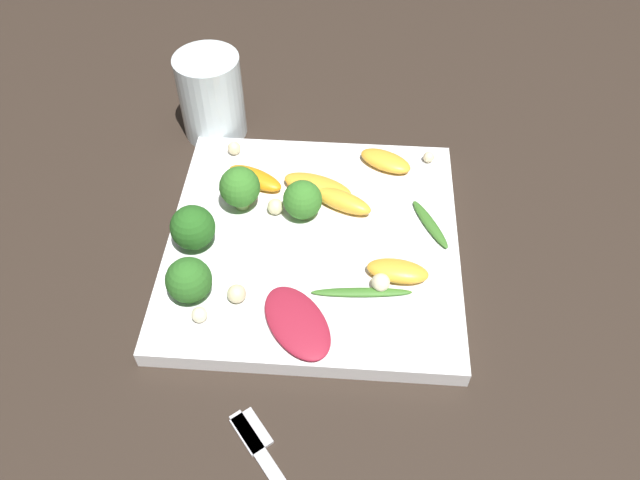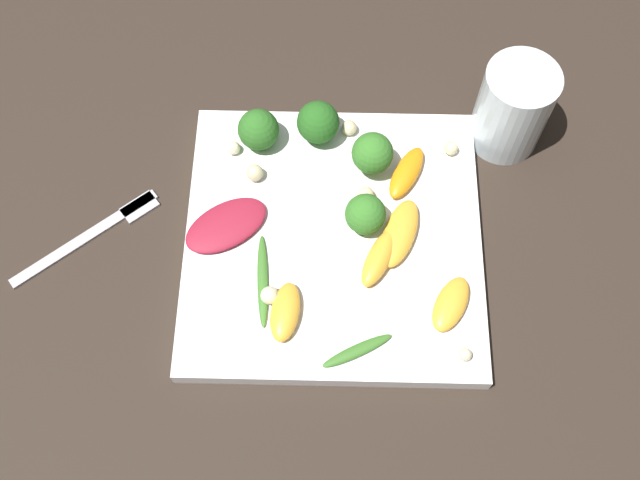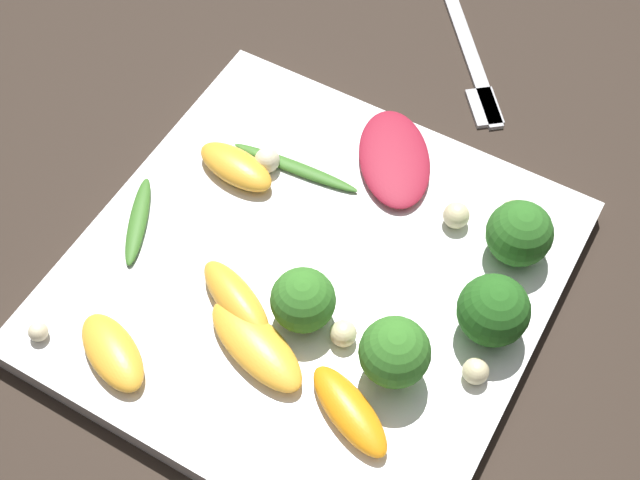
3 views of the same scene
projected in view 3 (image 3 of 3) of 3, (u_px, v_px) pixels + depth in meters
The scene contains 21 objects.
ground_plane at pixel (310, 287), 0.59m from camera, with size 2.40×2.40×0.00m, color #2D231C.
plate at pixel (310, 280), 0.58m from camera, with size 0.29×0.29×0.02m.
fork at pixel (469, 62), 0.69m from camera, with size 0.14×0.12×0.01m.
radicchio_leaf_0 at pixel (394, 158), 0.61m from camera, with size 0.10×0.09×0.01m.
orange_segment_0 at pixel (254, 344), 0.53m from camera, with size 0.05×0.08×0.02m.
orange_segment_1 at pixel (350, 411), 0.51m from camera, with size 0.05×0.07×0.02m.
orange_segment_2 at pixel (236, 167), 0.61m from camera, with size 0.03×0.06×0.02m.
orange_segment_3 at pixel (236, 300), 0.55m from camera, with size 0.05×0.07×0.02m.
orange_segment_4 at pixel (113, 352), 0.53m from camera, with size 0.05×0.07×0.01m.
broccoli_floret_0 at pixel (519, 234), 0.56m from camera, with size 0.04×0.04×0.04m.
broccoli_floret_1 at pixel (395, 353), 0.51m from camera, with size 0.04×0.04×0.05m.
broccoli_floret_2 at pixel (493, 311), 0.53m from camera, with size 0.04×0.04×0.05m.
broccoli_floret_3 at pixel (303, 301), 0.53m from camera, with size 0.04×0.04×0.04m.
arugula_sprig_0 at pixel (295, 167), 0.61m from camera, with size 0.02×0.10×0.01m.
arugula_sprig_1 at pixel (138, 221), 0.59m from camera, with size 0.07×0.04×0.01m.
macadamia_nut_0 at pixel (267, 160), 0.61m from camera, with size 0.02×0.02×0.02m.
macadamia_nut_1 at pixel (343, 333), 0.54m from camera, with size 0.02×0.02×0.02m.
macadamia_nut_3 at pixel (38, 332), 0.54m from camera, with size 0.01×0.01×0.01m.
macadamia_nut_4 at pixel (476, 371), 0.52m from camera, with size 0.02×0.02×0.02m.
macadamia_nut_5 at pixel (456, 215), 0.58m from camera, with size 0.02×0.02×0.02m.
macadamia_nut_6 at pixel (513, 209), 0.59m from camera, with size 0.01×0.01×0.01m.
Camera 3 is at (-0.25, -0.15, 0.51)m, focal length 50.00 mm.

